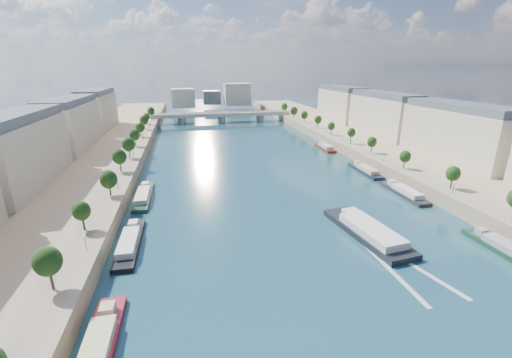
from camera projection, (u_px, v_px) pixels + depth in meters
name	position (u px, v px, depth m)	size (l,w,h in m)	color
ground	(256.00, 170.00, 151.69)	(700.00, 700.00, 0.00)	#0C3138
quay_left	(81.00, 174.00, 137.05)	(44.00, 520.00, 5.00)	#9E8460
quay_right	(402.00, 156.00, 164.76)	(44.00, 520.00, 5.00)	#9E8460
pave_left	(119.00, 166.00, 139.14)	(14.00, 520.00, 0.10)	gray
pave_right	(375.00, 153.00, 161.07)	(14.00, 520.00, 0.10)	gray
trees_left	(124.00, 152.00, 139.68)	(4.80, 268.80, 8.26)	#382B1E
trees_right	(361.00, 137.00, 168.28)	(4.80, 268.80, 8.26)	#382B1E
lamps_left	(127.00, 166.00, 129.85)	(0.36, 200.36, 4.28)	black
lamps_right	(361.00, 145.00, 164.00)	(0.36, 200.36, 4.28)	black
buildings_left	(50.00, 136.00, 141.34)	(16.00, 226.00, 23.20)	#BBAB90
buildings_right	(415.00, 123.00, 174.04)	(16.00, 226.00, 23.20)	#BBAB90
skyline	(216.00, 96.00, 351.83)	(79.00, 42.00, 22.00)	#BBAB90
bridge	(222.00, 116.00, 279.11)	(112.00, 12.00, 8.15)	#C1B79E
tour_barge	(367.00, 231.00, 92.57)	(12.62, 31.91, 4.21)	black
wake	(404.00, 269.00, 77.59)	(10.75, 26.00, 0.04)	silver
moored_barges_left	(120.00, 274.00, 74.24)	(5.00, 120.81, 3.60)	#1A203B
moored_barges_right	(409.00, 195.00, 119.57)	(5.00, 164.98, 3.60)	black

